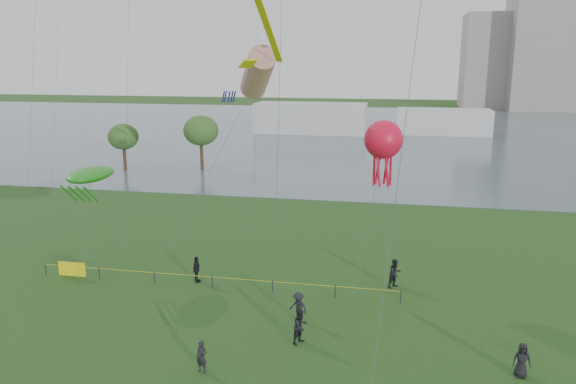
# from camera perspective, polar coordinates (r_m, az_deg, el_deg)

# --- Properties ---
(lake) EXTENTS (400.00, 120.00, 0.08)m
(lake) POSITION_cam_1_polar(r_m,az_deg,el_deg) (117.76, 8.51, 6.11)
(lake) COLOR #4E626B
(lake) RESTS_ON ground_plane
(building_mid) EXTENTS (20.00, 20.00, 38.00)m
(building_mid) POSITION_cam_1_polar(r_m,az_deg,el_deg) (183.40, 24.66, 13.55)
(building_mid) COLOR gray
(building_mid) RESTS_ON ground_plane
(building_low) EXTENTS (16.00, 18.00, 28.00)m
(building_low) POSITION_cam_1_polar(r_m,az_deg,el_deg) (186.68, 19.82, 12.39)
(building_low) COLOR gray
(building_low) RESTS_ON ground_plane
(pavilion_left) EXTENTS (22.00, 8.00, 6.00)m
(pavilion_left) POSITION_cam_1_polar(r_m,az_deg,el_deg) (113.66, 2.33, 7.50)
(pavilion_left) COLOR silver
(pavilion_left) RESTS_ON ground_plane
(pavilion_right) EXTENTS (18.00, 7.00, 5.00)m
(pavilion_right) POSITION_cam_1_polar(r_m,az_deg,el_deg) (115.71, 15.49, 6.89)
(pavilion_right) COLOR silver
(pavilion_right) RESTS_ON ground_plane
(trees) EXTENTS (31.71, 14.99, 9.06)m
(trees) POSITION_cam_1_polar(r_m,az_deg,el_deg) (77.44, -21.67, 5.99)
(trees) COLOR #342517
(trees) RESTS_ON ground_plane
(fence) EXTENTS (24.07, 0.07, 1.05)m
(fence) POSITION_cam_1_polar(r_m,az_deg,el_deg) (39.38, -16.25, -7.91)
(fence) COLOR black
(fence) RESTS_ON ground_plane
(spectator_a) EXTENTS (1.09, 1.15, 1.87)m
(spectator_a) POSITION_cam_1_polar(r_m,az_deg,el_deg) (29.98, 1.30, -13.48)
(spectator_a) COLOR black
(spectator_a) RESTS_ON ground_plane
(spectator_b) EXTENTS (1.27, 1.02, 1.72)m
(spectator_b) POSITION_cam_1_polar(r_m,az_deg,el_deg) (32.28, 1.06, -11.59)
(spectator_b) COLOR black
(spectator_b) RESTS_ON ground_plane
(spectator_c) EXTENTS (0.45, 1.04, 1.77)m
(spectator_c) POSITION_cam_1_polar(r_m,az_deg,el_deg) (38.05, -9.28, -7.76)
(spectator_c) COLOR black
(spectator_c) RESTS_ON ground_plane
(spectator_d) EXTENTS (0.84, 0.57, 1.68)m
(spectator_d) POSITION_cam_1_polar(r_m,az_deg,el_deg) (29.30, 22.66, -15.48)
(spectator_d) COLOR black
(spectator_d) RESTS_ON ground_plane
(spectator_f) EXTENTS (0.64, 0.49, 1.58)m
(spectator_f) POSITION_cam_1_polar(r_m,az_deg,el_deg) (27.86, -8.76, -16.22)
(spectator_f) COLOR black
(spectator_f) RESTS_ON ground_plane
(spectator_g) EXTENTS (1.17, 1.16, 1.90)m
(spectator_g) POSITION_cam_1_polar(r_m,az_deg,el_deg) (37.36, 10.83, -8.13)
(spectator_g) COLOR black
(spectator_g) RESTS_ON ground_plane
(kite_windsock) EXTENTS (7.60, 8.88, 15.47)m
(kite_windsock) POSITION_cam_1_polar(r_m,az_deg,el_deg) (40.77, -3.13, 11.95)
(kite_windsock) COLOR #3F3F42
(kite_creature) EXTENTS (2.57, 6.11, 7.11)m
(kite_creature) POSITION_cam_1_polar(r_m,az_deg,el_deg) (41.36, -19.42, 1.65)
(kite_creature) COLOR #3F3F42
(kite_octopus) EXTENTS (2.52, 5.33, 10.86)m
(kite_octopus) POSITION_cam_1_polar(r_m,az_deg,el_deg) (35.08, 9.67, 5.18)
(kite_octopus) COLOR #3F3F42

